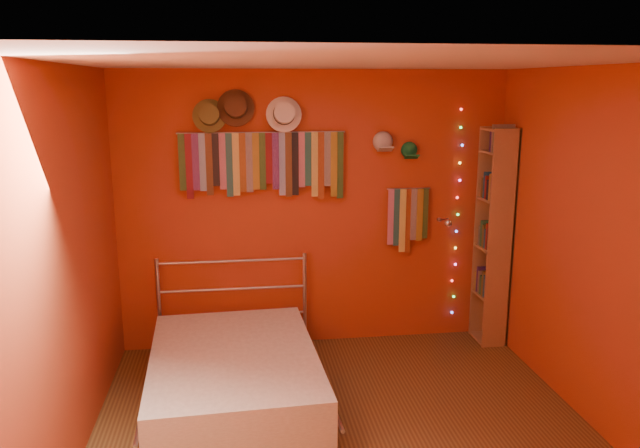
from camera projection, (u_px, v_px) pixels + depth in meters
name	position (u px, v px, depth m)	size (l,w,h in m)	color
ground	(348.00, 443.00, 4.22)	(3.50, 3.50, 0.00)	#53371C
back_wall	(315.00, 211.00, 5.63)	(3.50, 0.02, 2.50)	maroon
right_wall	(607.00, 255.00, 4.18)	(0.02, 3.50, 2.50)	maroon
left_wall	(61.00, 277.00, 3.71)	(0.02, 3.50, 2.50)	maroon
ceiling	(352.00, 62.00, 3.67)	(3.50, 3.50, 0.02)	white
tie_rack	(264.00, 162.00, 5.41)	(1.45, 0.03, 0.60)	#B0B0B5
small_tie_rack	(408.00, 216.00, 5.70)	(0.40, 0.03, 0.60)	#B0B0B5
fedora_olive	(209.00, 115.00, 5.23)	(0.29, 0.16, 0.28)	olive
fedora_brown	(236.00, 107.00, 5.24)	(0.32, 0.17, 0.31)	#4D2F1B
fedora_white	(284.00, 114.00, 5.31)	(0.31, 0.17, 0.30)	white
cap_white	(383.00, 142.00, 5.53)	(0.18, 0.23, 0.18)	beige
cap_green	(409.00, 150.00, 5.58)	(0.16, 0.21, 0.16)	#186F34
fairy_lights	(457.00, 215.00, 5.79)	(0.06, 0.02, 1.95)	#FF3333
reading_lamp	(447.00, 223.00, 5.59)	(0.07, 0.29, 0.09)	#B0B0B5
bookshelf	(497.00, 236.00, 5.69)	(0.25, 0.34, 2.00)	#9A6945
bed	(234.00, 373.00, 4.77)	(1.41, 1.86, 0.88)	#B0B0B5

